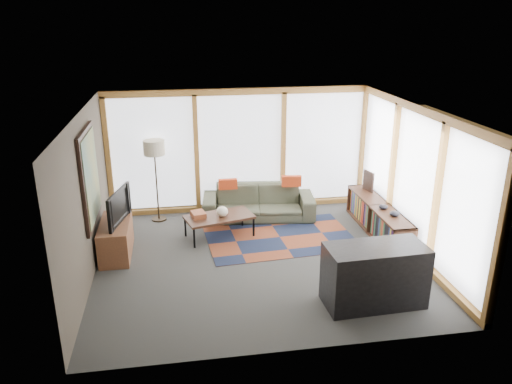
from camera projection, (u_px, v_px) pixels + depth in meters
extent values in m
plane|color=#323330|center=(260.00, 259.00, 8.62)|extent=(5.50, 5.50, 0.00)
cube|color=#483E33|center=(86.00, 198.00, 7.76)|extent=(0.04, 5.00, 2.60)
cube|color=#483E33|center=(296.00, 258.00, 5.86)|extent=(5.50, 0.04, 2.60)
cube|color=silver|center=(260.00, 110.00, 7.74)|extent=(5.50, 5.00, 0.04)
cube|color=white|center=(240.00, 150.00, 10.47)|extent=(5.30, 0.02, 2.35)
cube|color=white|center=(415.00, 180.00, 8.59)|extent=(0.02, 4.80, 2.35)
cube|color=black|center=(90.00, 177.00, 7.96)|extent=(0.05, 1.35, 1.55)
cube|color=#B89228|center=(91.00, 177.00, 7.97)|extent=(0.02, 1.20, 1.40)
cube|color=brown|center=(280.00, 237.00, 9.47)|extent=(2.85, 1.95, 0.01)
imported|color=#333527|center=(258.00, 202.00, 10.30)|extent=(2.36, 1.15, 0.66)
cube|color=#B63716|center=(228.00, 184.00, 10.05)|extent=(0.38, 0.12, 0.21)
cube|color=#B63716|center=(292.00, 181.00, 10.21)|extent=(0.41, 0.17, 0.22)
cube|color=brown|center=(198.00, 215.00, 9.32)|extent=(0.30, 0.34, 0.10)
ellipsoid|color=silver|center=(222.00, 212.00, 9.33)|extent=(0.25, 0.25, 0.19)
ellipsoid|color=black|center=(395.00, 214.00, 8.92)|extent=(0.22, 0.22, 0.09)
ellipsoid|color=black|center=(383.00, 207.00, 9.25)|extent=(0.19, 0.19, 0.09)
cube|color=black|center=(368.00, 181.00, 10.14)|extent=(0.12, 0.31, 0.41)
cube|color=brown|center=(116.00, 238.00, 8.72)|extent=(0.50, 1.20, 0.60)
imported|color=black|center=(114.00, 206.00, 8.55)|extent=(0.38, 1.01, 0.58)
cube|color=black|center=(375.00, 275.00, 7.19)|extent=(1.46, 0.73, 0.91)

